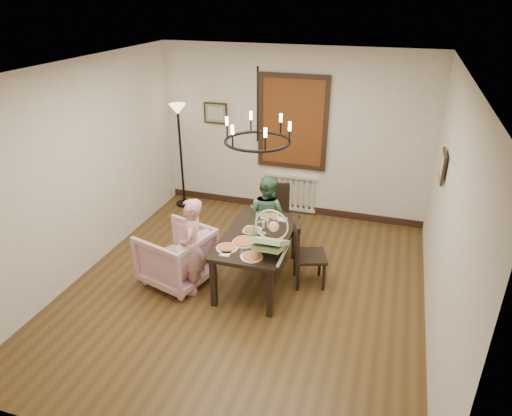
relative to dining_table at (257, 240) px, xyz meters
The scene contains 17 objects.
room_shell 0.80m from the dining_table, 130.44° to the left, with size 4.51×5.00×2.81m.
dining_table is the anchor object (origin of this frame).
chair_far 1.06m from the dining_table, 92.68° to the left, with size 0.41×0.41×0.93m, color black, non-canonical shape.
chair_right 0.70m from the dining_table, 12.02° to the left, with size 0.41×0.41×0.94m, color black, non-canonical shape.
armchair 1.10m from the dining_table, 161.97° to the right, with size 0.81×0.83×0.76m, color #D4A2AE.
elderly_woman 0.86m from the dining_table, 146.97° to the right, with size 0.39×0.26×1.08m, color #DE9C9E.
seated_man 0.78m from the dining_table, 97.27° to the left, with size 0.49×0.38×1.00m, color #497B5A.
baby_bouncer 0.57m from the dining_table, 54.86° to the right, with size 0.43×0.60×0.39m, color #A9CE8E, non-canonical shape.
salad_bowl 0.14m from the dining_table, behind, with size 0.29×0.29×0.07m, color white.
pizza_platter 0.29m from the dining_table, 109.60° to the right, with size 0.31×0.31×0.04m, color tan.
drinking_glass 0.18m from the dining_table, 88.01° to the right, with size 0.07×0.07×0.13m, color silver.
window_blinds 2.41m from the dining_table, 92.35° to the left, with size 1.00×0.03×1.40m, color brown.
radiator 2.23m from the dining_table, 92.33° to the left, with size 0.92×0.12×0.62m, color silver, non-canonical shape.
picture_back 2.83m from the dining_table, 123.12° to the left, with size 0.42×0.03×0.36m, color black.
picture_right 2.45m from the dining_table, 16.74° to the left, with size 0.42×0.03×0.36m, color black.
floor_lamp 2.76m from the dining_table, 136.51° to the left, with size 0.30×0.30×1.80m, color black, non-canonical shape.
chandelier 1.34m from the dining_table, 63.43° to the left, with size 0.80×0.80×0.04m, color black.
Camera 1 is at (1.63, -4.66, 3.56)m, focal length 32.00 mm.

